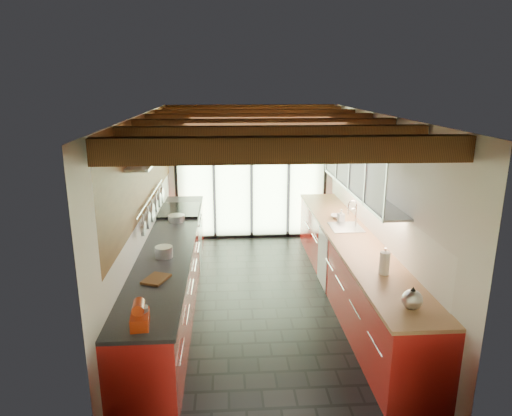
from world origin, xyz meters
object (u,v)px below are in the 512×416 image
Objects in this scene: kettle at (412,298)px; soap_bottle at (341,216)px; stand_mixer at (140,315)px; bowl at (338,217)px; paper_towel at (384,263)px.

kettle is 1.28× the size of soap_bottle.
bowl is (2.54, 3.14, -0.07)m from stand_mixer.
paper_towel is 1.98m from soap_bottle.
kettle is at bearing -90.00° from soap_bottle.
paper_towel is (2.54, 0.95, 0.03)m from stand_mixer.
stand_mixer is at bearing -128.98° from bowl.
kettle is at bearing 3.51° from stand_mixer.
paper_towel is at bearing 90.00° from kettle.
stand_mixer is 2.54m from kettle.
paper_towel reaches higher than stand_mixer.
soap_bottle is 0.94× the size of bowl.
soap_bottle is (0.00, 1.98, -0.03)m from paper_towel.
soap_bottle is 0.22m from bowl.
kettle is 0.83× the size of paper_towel.
bowl is at bearing 90.00° from paper_towel.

